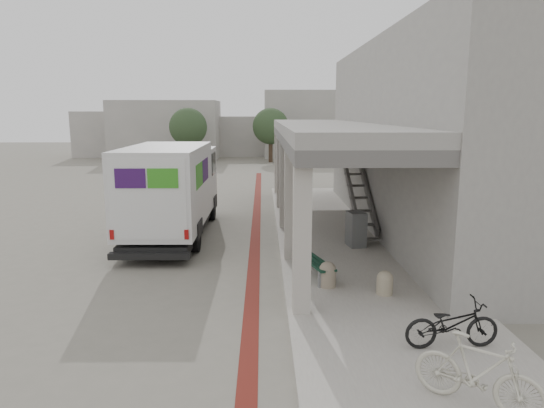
{
  "coord_description": "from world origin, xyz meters",
  "views": [
    {
      "loc": [
        1.26,
        -13.5,
        4.41
      ],
      "look_at": [
        1.56,
        1.34,
        1.6
      ],
      "focal_mm": 32.0,
      "sensor_mm": 36.0,
      "label": 1
    }
  ],
  "objects_px": {
    "bicycle_cream": "(478,372)",
    "bicycle_black": "(452,324)",
    "fedex_truck": "(172,188)",
    "bench": "(313,264)",
    "utility_cabinet": "(356,229)"
  },
  "relations": [
    {
      "from": "fedex_truck",
      "to": "bicycle_black",
      "type": "distance_m",
      "value": 11.19
    },
    {
      "from": "bicycle_cream",
      "to": "bicycle_black",
      "type": "bearing_deg",
      "value": 27.09
    },
    {
      "from": "fedex_truck",
      "to": "bicycle_cream",
      "type": "distance_m",
      "value": 12.52
    },
    {
      "from": "fedex_truck",
      "to": "bicycle_black",
      "type": "height_order",
      "value": "fedex_truck"
    },
    {
      "from": "bench",
      "to": "utility_cabinet",
      "type": "relative_size",
      "value": 1.82
    },
    {
      "from": "fedex_truck",
      "to": "utility_cabinet",
      "type": "distance_m",
      "value": 6.63
    },
    {
      "from": "bicycle_black",
      "to": "bicycle_cream",
      "type": "height_order",
      "value": "bicycle_cream"
    },
    {
      "from": "bench",
      "to": "utility_cabinet",
      "type": "xyz_separation_m",
      "value": [
        1.7,
        2.95,
        0.23
      ]
    },
    {
      "from": "bicycle_cream",
      "to": "utility_cabinet",
      "type": "bearing_deg",
      "value": 38.1
    },
    {
      "from": "bench",
      "to": "bicycle_black",
      "type": "height_order",
      "value": "bicycle_black"
    },
    {
      "from": "utility_cabinet",
      "to": "bicycle_black",
      "type": "relative_size",
      "value": 0.64
    },
    {
      "from": "bicycle_black",
      "to": "bicycle_cream",
      "type": "relative_size",
      "value": 0.94
    },
    {
      "from": "fedex_truck",
      "to": "bicycle_cream",
      "type": "xyz_separation_m",
      "value": [
        6.36,
        -10.73,
        -1.08
      ]
    },
    {
      "from": "fedex_truck",
      "to": "utility_cabinet",
      "type": "bearing_deg",
      "value": -16.44
    },
    {
      "from": "bench",
      "to": "bicycle_black",
      "type": "relative_size",
      "value": 1.17
    }
  ]
}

